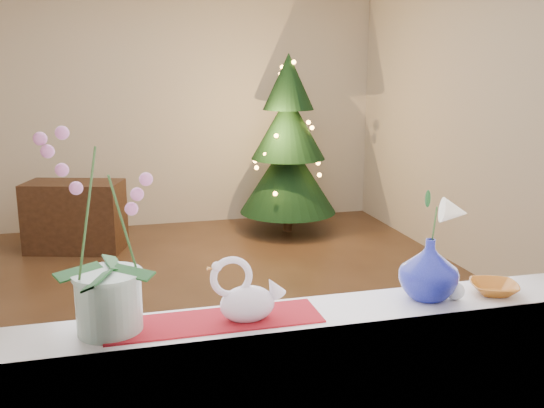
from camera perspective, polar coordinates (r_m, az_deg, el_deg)
The scene contains 15 objects.
ground at distance 4.59m, azimuth -5.41°, elevation -9.40°, with size 5.00×5.00×0.00m, color #392417.
wall_back at distance 6.74m, azimuth -9.23°, elevation 9.44°, with size 4.50×0.10×2.70m, color beige.
wall_front at distance 1.86m, azimuth 6.57°, elevation 0.90°, with size 4.50×0.10×2.70m, color beige.
wall_right at distance 5.12m, azimuth 20.16°, elevation 7.80°, with size 0.10×5.00×2.70m, color beige.
windowsill at distance 2.11m, azimuth 4.96°, elevation -10.40°, with size 2.20×0.26×0.04m, color white.
window_frame at distance 1.85m, azimuth 6.51°, elevation 11.77°, with size 2.22×0.06×1.60m, color white, non-canonical shape.
runner at distance 2.02m, azimuth -5.45°, elevation -10.89°, with size 0.70×0.20×0.01m, color maroon.
orchid_pot at distance 1.90m, azimuth -15.49°, elevation -2.62°, with size 0.22×0.22×0.64m, color silver, non-canonical shape.
swan at distance 1.98m, azimuth -2.34°, elevation -8.12°, with size 0.25×0.11×0.21m, color silver, non-canonical shape.
blue_vase at distance 2.22m, azimuth 14.58°, elevation -5.54°, with size 0.24×0.24×0.25m, color navy.
lily at distance 2.17m, azimuth 14.90°, elevation 0.02°, with size 0.14×0.08×0.19m, color white, non-canonical shape.
paperweight at distance 2.27m, azimuth 16.86°, elevation -7.83°, with size 0.07×0.07×0.07m, color white.
amber_dish at distance 2.38m, azimuth 20.15°, elevation -7.50°, with size 0.14×0.14×0.04m, color #AD5F1A.
xmas_tree at distance 6.34m, azimuth 1.53°, elevation 5.61°, with size 1.02×1.02×1.86m, color black, non-canonical shape.
side_table at distance 6.06m, azimuth -18.05°, elevation -1.12°, with size 0.89×0.44×0.67m, color black.
Camera 1 is at (-0.67, -4.19, 1.73)m, focal length 40.00 mm.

